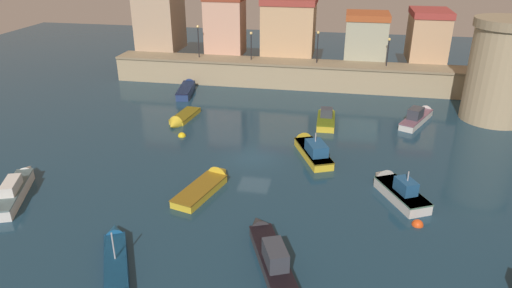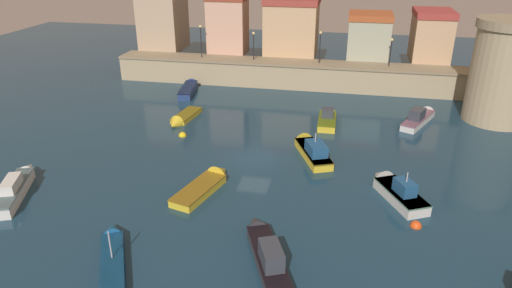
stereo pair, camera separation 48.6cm
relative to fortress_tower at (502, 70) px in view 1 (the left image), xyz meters
The scene contains 20 objects.
ground_plane 25.25m from the fortress_tower, 148.73° to the right, with size 110.87×110.87×0.00m, color #19384C.
quay_wall 22.65m from the fortress_tower, 161.01° to the left, with size 41.40×3.64×2.98m.
old_town_backdrop 25.53m from the fortress_tower, 152.97° to the left, with size 38.08×6.12×7.75m.
fortress_tower is the anchor object (origin of this frame).
quay_lamp_0 32.67m from the fortress_tower, 167.11° to the left, with size 0.32×0.32×3.82m.
quay_lamp_1 26.44m from the fortress_tower, 164.00° to the left, with size 0.32×0.32×3.27m.
quay_lamp_2 19.12m from the fortress_tower, 157.59° to the left, with size 0.32×0.32×3.62m.
quay_lamp_3 12.24m from the fortress_tower, 143.44° to the left, with size 0.32×0.32×3.15m.
moored_boat_0 30.68m from the fortress_tower, 167.95° to the right, with size 2.05×5.37×1.40m.
moored_boat_1 42.35m from the fortress_tower, 149.13° to the right, with size 3.64×7.13×1.65m.
moored_boat_2 8.51m from the fortress_tower, 165.67° to the right, with size 4.27×6.96×1.94m.
moored_boat_3 32.47m from the fortress_tower, behind, with size 2.36×6.76×1.29m.
moored_boat_4 20.22m from the fortress_tower, 122.06° to the right, with size 4.07×5.83×2.77m.
moored_boat_5 16.88m from the fortress_tower, 167.03° to the right, with size 1.72×5.38×1.92m.
moored_boat_6 20.64m from the fortress_tower, 146.36° to the right, with size 4.05×6.78×2.68m.
moored_boat_8 31.24m from the fortress_tower, 125.47° to the right, with size 3.96×7.08×1.98m.
moored_boat_9 30.03m from the fortress_tower, 142.22° to the right, with size 3.16×6.29×1.57m.
moored_boat_10 37.82m from the fortress_tower, 134.58° to the right, with size 3.98×6.24×2.49m.
mooring_buoy_0 22.95m from the fortress_tower, 114.83° to the right, with size 0.72×0.72×0.72m, color #EA4C19.
mooring_buoy_1 30.39m from the fortress_tower, 161.12° to the right, with size 0.70×0.70×0.70m, color yellow.
Camera 1 is at (6.39, -33.01, 16.33)m, focal length 32.46 mm.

